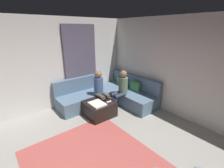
% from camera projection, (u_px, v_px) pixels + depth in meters
% --- Properties ---
extents(wall_back, '(6.00, 0.12, 2.70)m').
position_uv_depth(wall_back, '(193.00, 71.00, 3.94)').
color(wall_back, silver).
rests_on(wall_back, ground_plane).
extents(wall_left, '(0.12, 6.00, 2.70)m').
position_uv_depth(wall_left, '(37.00, 67.00, 4.36)').
color(wall_left, silver).
rests_on(wall_left, ground_plane).
extents(curtain_panel, '(0.06, 1.10, 2.50)m').
position_uv_depth(curtain_panel, '(81.00, 65.00, 5.09)').
color(curtain_panel, '#595166').
rests_on(curtain_panel, ground_plane).
extents(area_rug, '(2.60, 2.20, 0.01)m').
position_uv_depth(area_rug, '(96.00, 165.00, 2.86)').
color(area_rug, '#AD4C47').
rests_on(area_rug, ground_plane).
extents(sectional_couch, '(2.10, 2.55, 0.87)m').
position_uv_depth(sectional_couch, '(109.00, 95.00, 5.20)').
color(sectional_couch, slate).
rests_on(sectional_couch, ground_plane).
extents(ottoman, '(0.76, 0.76, 0.42)m').
position_uv_depth(ottoman, '(99.00, 109.00, 4.46)').
color(ottoman, black).
rests_on(ottoman, ground_plane).
extents(folded_blanket, '(0.44, 0.36, 0.04)m').
position_uv_depth(folded_blanket, '(97.00, 104.00, 4.24)').
color(folded_blanket, white).
rests_on(folded_blanket, ottoman).
extents(coffee_mug, '(0.08, 0.08, 0.10)m').
position_uv_depth(coffee_mug, '(100.00, 96.00, 4.65)').
color(coffee_mug, '#334C72').
rests_on(coffee_mug, ottoman).
extents(game_remote, '(0.05, 0.15, 0.02)m').
position_uv_depth(game_remote, '(109.00, 102.00, 4.39)').
color(game_remote, white).
rests_on(game_remote, ottoman).
extents(person_on_couch_back, '(0.30, 0.60, 1.20)m').
position_uv_depth(person_on_couch_back, '(121.00, 88.00, 4.74)').
color(person_on_couch_back, '#2D3347').
rests_on(person_on_couch_back, ground_plane).
extents(person_on_couch_side, '(0.60, 0.30, 1.20)m').
position_uv_depth(person_on_couch_side, '(100.00, 89.00, 4.70)').
color(person_on_couch_side, brown).
rests_on(person_on_couch_side, ground_plane).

